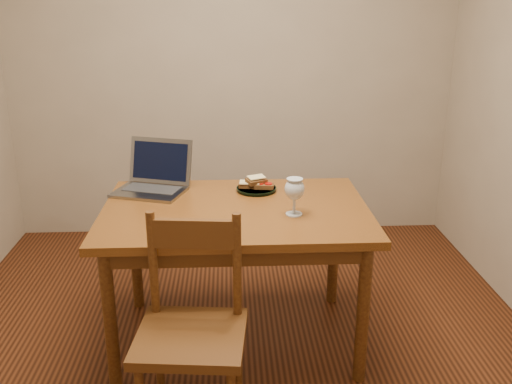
{
  "coord_description": "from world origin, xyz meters",
  "views": [
    {
      "loc": [
        -0.03,
        -2.52,
        1.72
      ],
      "look_at": [
        0.1,
        0.15,
        0.8
      ],
      "focal_mm": 40.0,
      "sensor_mm": 36.0,
      "label": 1
    }
  ],
  "objects_px": {
    "chair": "(191,321)",
    "milk_glass": "(294,197)",
    "laptop": "(155,177)",
    "plate": "(256,189)",
    "table": "(236,224)"
  },
  "relations": [
    {
      "from": "plate",
      "to": "chair",
      "type": "bearing_deg",
      "value": -108.96
    },
    {
      "from": "table",
      "to": "chair",
      "type": "distance_m",
      "value": 0.68
    },
    {
      "from": "table",
      "to": "laptop",
      "type": "relative_size",
      "value": 2.98
    },
    {
      "from": "chair",
      "to": "milk_glass",
      "type": "distance_m",
      "value": 0.78
    },
    {
      "from": "table",
      "to": "milk_glass",
      "type": "xyz_separation_m",
      "value": [
        0.28,
        -0.11,
        0.18
      ]
    },
    {
      "from": "chair",
      "to": "laptop",
      "type": "distance_m",
      "value": 1.02
    },
    {
      "from": "milk_glass",
      "to": "plate",
      "type": "bearing_deg",
      "value": 114.03
    },
    {
      "from": "milk_glass",
      "to": "table",
      "type": "bearing_deg",
      "value": 158.19
    },
    {
      "from": "table",
      "to": "laptop",
      "type": "distance_m",
      "value": 0.55
    },
    {
      "from": "plate",
      "to": "laptop",
      "type": "relative_size",
      "value": 0.49
    },
    {
      "from": "table",
      "to": "chair",
      "type": "relative_size",
      "value": 2.78
    },
    {
      "from": "milk_glass",
      "to": "laptop",
      "type": "bearing_deg",
      "value": 149.37
    },
    {
      "from": "table",
      "to": "plate",
      "type": "relative_size",
      "value": 6.08
    },
    {
      "from": "table",
      "to": "plate",
      "type": "height_order",
      "value": "plate"
    },
    {
      "from": "chair",
      "to": "plate",
      "type": "bearing_deg",
      "value": 76.75
    }
  ]
}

